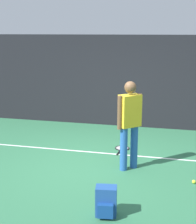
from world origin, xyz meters
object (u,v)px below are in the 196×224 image
tennis_player (130,120)px  tennis_racket (122,148)px  backpack (106,202)px  tennis_ball_near_player (194,182)px

tennis_player → tennis_racket: tennis_player is taller
tennis_racket → backpack: backpack is taller
tennis_player → tennis_ball_near_player: bearing=-61.1°
tennis_racket → tennis_ball_near_player: bearing=-128.2°
tennis_racket → backpack: (0.23, -2.80, 0.20)m
tennis_player → tennis_racket: size_ratio=2.72×
backpack → tennis_ball_near_player: 1.87m
tennis_player → tennis_ball_near_player: 1.57m
tennis_ball_near_player → tennis_player: bearing=162.2°
tennis_player → backpack: size_ratio=3.86×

